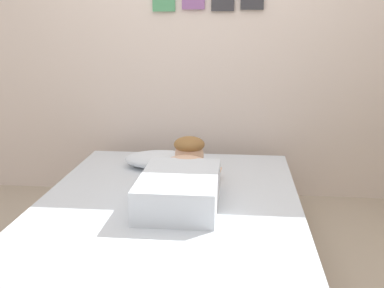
# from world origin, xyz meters

# --- Properties ---
(ground_plane) EXTENTS (12.79, 12.79, 0.00)m
(ground_plane) POSITION_xyz_m (0.00, 0.00, 0.00)
(ground_plane) COLOR tan
(back_wall) EXTENTS (4.39, 0.12, 2.50)m
(back_wall) POSITION_xyz_m (0.00, 1.42, 1.25)
(back_wall) COLOR silver
(back_wall) RESTS_ON ground
(bed) EXTENTS (1.53, 2.04, 0.39)m
(bed) POSITION_xyz_m (-0.13, 0.18, 0.19)
(bed) COLOR #726051
(bed) RESTS_ON ground
(pillow) EXTENTS (0.52, 0.32, 0.11)m
(pillow) POSITION_xyz_m (-0.27, 0.79, 0.45)
(pillow) COLOR silver
(pillow) RESTS_ON bed
(person_lying) EXTENTS (0.43, 0.92, 0.27)m
(person_lying) POSITION_xyz_m (-0.06, 0.23, 0.50)
(person_lying) COLOR silver
(person_lying) RESTS_ON bed
(coffee_cup) EXTENTS (0.12, 0.09, 0.07)m
(coffee_cup) POSITION_xyz_m (-0.06, 0.54, 0.43)
(coffee_cup) COLOR teal
(coffee_cup) RESTS_ON bed
(cell_phone) EXTENTS (0.07, 0.14, 0.01)m
(cell_phone) POSITION_xyz_m (0.03, 0.13, 0.40)
(cell_phone) COLOR black
(cell_phone) RESTS_ON bed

